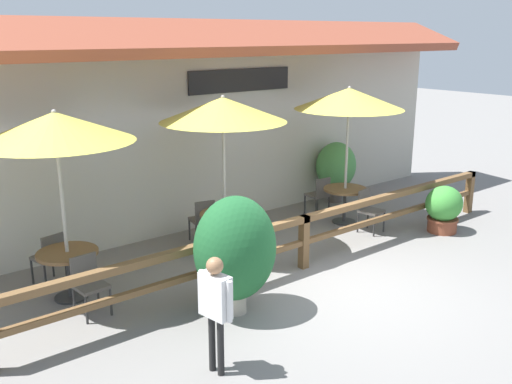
{
  "coord_description": "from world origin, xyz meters",
  "views": [
    {
      "loc": [
        -6.4,
        -5.64,
        3.95
      ],
      "look_at": [
        -0.75,
        1.43,
        1.42
      ],
      "focal_mm": 40.0,
      "sensor_mm": 36.0,
      "label": 1
    }
  ],
  "objects": [
    {
      "name": "pedestrian",
      "position": [
        -3.0,
        -0.63,
        0.95
      ],
      "size": [
        0.24,
        0.52,
        1.49
      ],
      "rotation": [
        0.0,
        0.0,
        1.73
      ],
      "color": "black",
      "rests_on": "ground"
    },
    {
      "name": "patio_railing",
      "position": [
        0.0,
        1.05,
        0.7
      ],
      "size": [
        10.4,
        0.14,
        0.95
      ],
      "color": "brown",
      "rests_on": "ground"
    },
    {
      "name": "chair_far_streetside",
      "position": [
        2.34,
        1.6,
        0.5
      ],
      "size": [
        0.48,
        0.48,
        0.87
      ],
      "rotation": [
        0.0,
        0.0,
        0.16
      ],
      "color": "#514C47",
      "rests_on": "ground"
    },
    {
      "name": "patio_umbrella_near",
      "position": [
        -3.61,
        2.43,
        2.66
      ],
      "size": [
        2.25,
        2.25,
        2.91
      ],
      "color": "#B7B2A8",
      "rests_on": "ground"
    },
    {
      "name": "chair_middle_streetside",
      "position": [
        -0.6,
        1.84,
        0.5
      ],
      "size": [
        0.5,
        0.5,
        0.87
      ],
      "rotation": [
        0.0,
        0.0,
        0.22
      ],
      "color": "#514C47",
      "rests_on": "ground"
    },
    {
      "name": "dining_table_near",
      "position": [
        -3.61,
        2.43,
        0.61
      ],
      "size": [
        0.92,
        0.92,
        0.77
      ],
      "color": "brown",
      "rests_on": "ground"
    },
    {
      "name": "patio_umbrella_middle",
      "position": [
        -0.63,
        2.5,
        2.66
      ],
      "size": [
        2.25,
        2.25,
        2.91
      ],
      "color": "#B7B2A8",
      "rests_on": "ground"
    },
    {
      "name": "potted_plant_small_flowering",
      "position": [
        3.39,
        3.55,
        0.85
      ],
      "size": [
        1.01,
        0.9,
        1.46
      ],
      "color": "#564C47",
      "rests_on": "ground"
    },
    {
      "name": "dining_table_far",
      "position": [
        2.39,
        2.32,
        0.61
      ],
      "size": [
        0.92,
        0.92,
        0.77
      ],
      "color": "brown",
      "rests_on": "ground"
    },
    {
      "name": "ground_plane",
      "position": [
        0.0,
        0.0,
        0.0
      ],
      "size": [
        60.0,
        60.0,
        0.0
      ],
      "primitive_type": "plane",
      "color": "slate"
    },
    {
      "name": "chair_middle_wallside",
      "position": [
        -0.68,
        3.17,
        0.5
      ],
      "size": [
        0.5,
        0.5,
        0.87
      ],
      "rotation": [
        0.0,
        0.0,
        2.93
      ],
      "color": "#514C47",
      "rests_on": "ground"
    },
    {
      "name": "potted_plant_entrance_palm",
      "position": [
        -1.9,
        0.47,
        0.98
      ],
      "size": [
        1.22,
        1.1,
        1.76
      ],
      "color": "#B7AD99",
      "rests_on": "ground"
    },
    {
      "name": "chair_near_streetside",
      "position": [
        -3.58,
        1.75,
        0.5
      ],
      "size": [
        0.45,
        0.45,
        0.87
      ],
      "rotation": [
        0.0,
        0.0,
        0.08
      ],
      "color": "#514C47",
      "rests_on": "ground"
    },
    {
      "name": "dining_table_middle",
      "position": [
        -0.63,
        2.5,
        0.61
      ],
      "size": [
        0.92,
        0.92,
        0.77
      ],
      "color": "brown",
      "rests_on": "ground"
    },
    {
      "name": "chair_far_wallside",
      "position": [
        2.32,
        3.03,
        0.5
      ],
      "size": [
        0.44,
        0.44,
        0.87
      ],
      "rotation": [
        0.0,
        0.0,
        3.08
      ],
      "color": "#514C47",
      "rests_on": "ground"
    },
    {
      "name": "patio_umbrella_far",
      "position": [
        2.39,
        2.32,
        2.66
      ],
      "size": [
        2.25,
        2.25,
        2.91
      ],
      "color": "#B7B2A8",
      "rests_on": "ground"
    },
    {
      "name": "chair_near_wallside",
      "position": [
        -3.66,
        3.11,
        0.5
      ],
      "size": [
        0.51,
        0.51,
        0.87
      ],
      "rotation": [
        0.0,
        0.0,
        3.38
      ],
      "color": "#514C47",
      "rests_on": "ground"
    },
    {
      "name": "potted_plant_corner_fern",
      "position": [
        3.52,
        0.64,
        0.51
      ],
      "size": [
        0.79,
        0.72,
        0.97
      ],
      "color": "brown",
      "rests_on": "ground"
    },
    {
      "name": "building_facade",
      "position": [
        0.0,
        4.1,
        2.17
      ],
      "size": [
        14.28,
        1.49,
        4.23
      ],
      "color": "#BCB7A8",
      "rests_on": "ground"
    }
  ]
}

